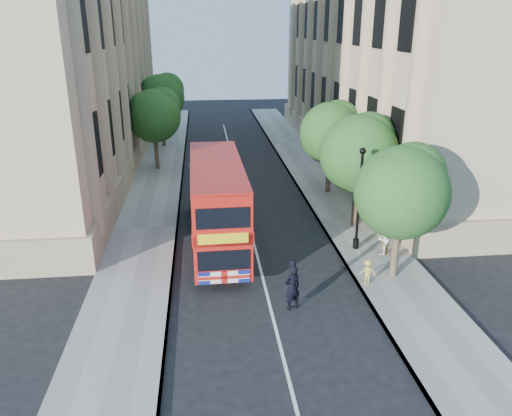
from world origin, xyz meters
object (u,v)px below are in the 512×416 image
object	(u,v)px
police_constable	(292,288)
woman_pedestrian	(383,238)
double_decker_bus	(217,203)
lamp_post	(359,203)
box_van	(209,199)

from	to	relation	value
police_constable	woman_pedestrian	size ratio (longest dim) A/B	1.14
double_decker_bus	police_constable	world-z (taller)	double_decker_bus
lamp_post	double_decker_bus	bearing A→B (deg)	170.47
lamp_post	police_constable	bearing A→B (deg)	-129.30
woman_pedestrian	box_van	bearing A→B (deg)	-71.95
double_decker_bus	box_van	size ratio (longest dim) A/B	1.76
double_decker_bus	box_van	world-z (taller)	double_decker_bus
woman_pedestrian	double_decker_bus	bearing A→B (deg)	-53.66
lamp_post	box_van	distance (m)	8.49
box_van	woman_pedestrian	bearing A→B (deg)	-35.11
double_decker_bus	box_van	xyz separation A→B (m)	(-0.34, 3.24, -0.93)
police_constable	woman_pedestrian	bearing A→B (deg)	-161.63
double_decker_bus	woman_pedestrian	distance (m)	8.30
lamp_post	police_constable	world-z (taller)	lamp_post
box_van	police_constable	distance (m)	9.96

